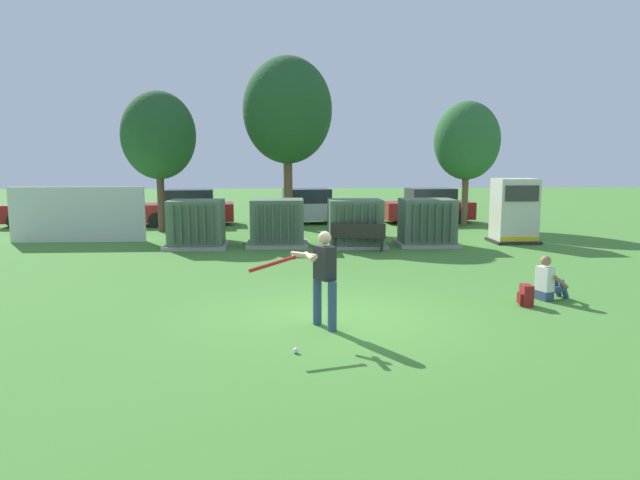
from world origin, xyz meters
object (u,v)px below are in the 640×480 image
transformer_east (427,223)px  generator_enclosure (514,211)px  parked_car_left_of_center (188,208)px  transformer_mid_east (355,224)px  transformer_mid_west (277,223)px  sports_ball (296,350)px  parked_car_right_of_center (304,207)px  parked_car_rightmost (428,207)px  parked_car_leftmost (54,210)px  backpack (526,296)px  park_bench (358,235)px  batter (322,275)px  seated_spectator (548,282)px  transformer_west (196,224)px

transformer_east → generator_enclosure: (3.30, 0.54, 0.35)m
parked_car_left_of_center → transformer_mid_east: bearing=-45.5°
transformer_mid_west → transformer_mid_east: bearing=-7.6°
sports_ball → parked_car_right_of_center: (0.71, 17.95, 0.71)m
transformer_east → parked_car_rightmost: bearing=75.8°
parked_car_right_of_center → parked_car_rightmost: same height
parked_car_leftmost → parked_car_right_of_center: bearing=2.3°
backpack → parked_car_left_of_center: (-9.41, 15.11, 0.54)m
transformer_mid_east → transformer_mid_west: bearing=172.4°
park_bench → batter: size_ratio=1.06×
backpack → parked_car_leftmost: 21.33m
generator_enclosure → parked_car_right_of_center: generator_enclosure is taller
seated_spectator → backpack: size_ratio=2.19×
parked_car_right_of_center → transformer_mid_east: bearing=-78.1°
generator_enclosure → backpack: 9.46m
sports_ball → transformer_mid_east: bearing=78.4°
park_bench → parked_car_rightmost: 9.26m
sports_ball → parked_car_left_of_center: size_ratio=0.02×
transformer_mid_west → seated_spectator: (5.93, -8.00, -0.41)m
transformer_west → batter: 10.28m
transformer_east → seated_spectator: size_ratio=2.18×
transformer_east → backpack: (0.03, -8.28, -0.57)m
transformer_mid_west → parked_car_right_of_center: (1.16, 6.81, -0.04)m
transformer_east → parked_car_right_of_center: size_ratio=0.48×
transformer_east → parked_car_leftmost: 16.61m
generator_enclosure → seated_spectator: generator_enclosure is taller
park_bench → parked_car_left_of_center: bearing=131.1°
transformer_mid_west → batter: (0.94, -9.82, 0.19)m
transformer_east → batter: 10.50m
transformer_mid_east → park_bench: size_ratio=1.14×
batter → generator_enclosure: bearing=53.3°
park_bench → parked_car_leftmost: bearing=149.1°
generator_enclosure → park_bench: size_ratio=1.25×
transformer_west → parked_car_left_of_center: 6.98m
transformer_east → backpack: transformer_east is taller
backpack → parked_car_leftmost: (-15.28, 14.87, 0.54)m
batter → parked_car_left_of_center: bearing=107.3°
generator_enclosure → parked_car_rightmost: 6.78m
transformer_east → seated_spectator: transformer_east is taller
transformer_west → generator_enclosure: 11.26m
transformer_mid_east → parked_car_right_of_center: (-1.51, 7.16, -0.04)m
transformer_west → transformer_mid_west: same height
generator_enclosure → seated_spectator: 8.74m
transformer_east → sports_ball: (-4.75, -10.91, -0.74)m
sports_ball → parked_car_leftmost: (-10.50, 17.50, 0.71)m
park_bench → parked_car_right_of_center: parked_car_right_of_center is taller
transformer_east → parked_car_leftmost: same height
sports_ball → parked_car_rightmost: parked_car_rightmost is taller
transformer_mid_east → transformer_east: size_ratio=1.00×
generator_enclosure → park_bench: 6.07m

